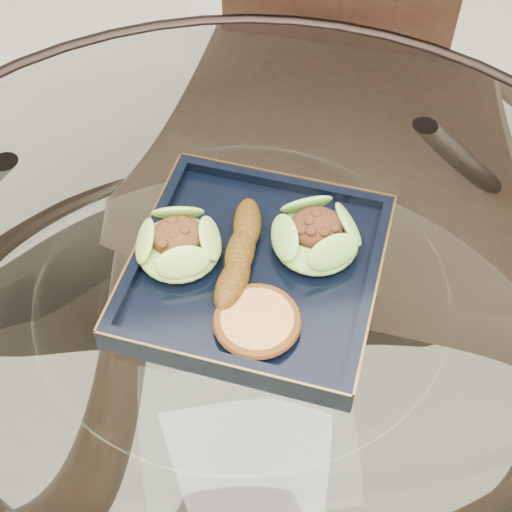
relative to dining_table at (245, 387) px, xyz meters
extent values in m
cylinder|color=white|center=(0.00, 0.00, 0.16)|extent=(1.10, 1.10, 0.01)
torus|color=black|center=(0.00, 0.00, 0.16)|extent=(1.13, 1.13, 0.02)
torus|color=black|center=(0.00, 0.00, -0.48)|extent=(0.81, 0.81, 0.02)
cylinder|color=black|center=(0.28, 0.28, -0.22)|extent=(0.04, 0.04, 0.75)
cylinder|color=black|center=(-0.28, 0.28, -0.22)|extent=(0.04, 0.04, 0.75)
cube|color=black|center=(0.15, 0.39, -0.16)|extent=(0.49, 0.49, 0.04)
cube|color=black|center=(0.21, 0.55, 0.09)|extent=(0.36, 0.15, 0.43)
cylinder|color=black|center=(-0.06, 0.28, -0.39)|extent=(0.03, 0.03, 0.42)
cylinder|color=black|center=(0.26, 0.18, -0.39)|extent=(0.03, 0.03, 0.42)
cylinder|color=black|center=(0.05, 0.60, -0.39)|extent=(0.03, 0.03, 0.42)
cylinder|color=black|center=(0.37, 0.49, -0.39)|extent=(0.03, 0.03, 0.42)
cube|color=black|center=(0.02, 0.05, 0.17)|extent=(0.35, 0.35, 0.02)
ellipsoid|color=#76AE32|center=(-0.06, 0.08, 0.20)|extent=(0.12, 0.12, 0.03)
ellipsoid|color=#538F29|center=(0.09, 0.07, 0.20)|extent=(0.12, 0.12, 0.04)
ellipsoid|color=#643D0A|center=(0.00, 0.06, 0.20)|extent=(0.08, 0.15, 0.03)
cylinder|color=#C88742|center=(0.01, -0.02, 0.19)|extent=(0.09, 0.09, 0.02)
camera|label=1|loc=(-0.04, -0.42, 0.82)|focal=50.00mm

